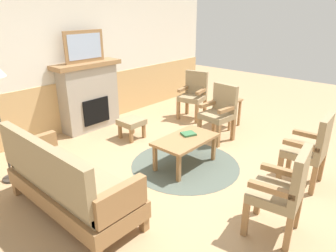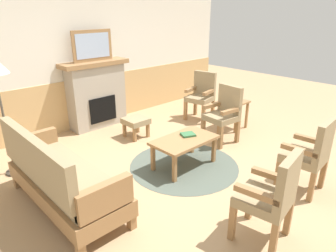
# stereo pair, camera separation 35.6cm
# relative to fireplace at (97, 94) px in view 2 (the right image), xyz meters

# --- Properties ---
(ground_plane) EXTENTS (14.00, 14.00, 0.00)m
(ground_plane) POSITION_rel_fireplace_xyz_m (0.00, -2.35, -0.65)
(ground_plane) COLOR tan
(wall_back) EXTENTS (7.20, 0.14, 2.70)m
(wall_back) POSITION_rel_fireplace_xyz_m (0.00, 0.25, 0.66)
(wall_back) COLOR silver
(wall_back) RESTS_ON ground_plane
(fireplace) EXTENTS (1.30, 0.44, 1.28)m
(fireplace) POSITION_rel_fireplace_xyz_m (0.00, 0.00, 0.00)
(fireplace) COLOR #A39989
(fireplace) RESTS_ON ground_plane
(framed_picture) EXTENTS (0.80, 0.04, 0.56)m
(framed_picture) POSITION_rel_fireplace_xyz_m (0.00, 0.00, 0.91)
(framed_picture) COLOR olive
(framed_picture) RESTS_ON fireplace
(couch) EXTENTS (0.70, 1.80, 0.98)m
(couch) POSITION_rel_fireplace_xyz_m (-1.74, -2.04, -0.26)
(couch) COLOR olive
(couch) RESTS_ON ground_plane
(coffee_table) EXTENTS (0.96, 0.56, 0.44)m
(coffee_table) POSITION_rel_fireplace_xyz_m (0.02, -2.33, -0.27)
(coffee_table) COLOR olive
(coffee_table) RESTS_ON ground_plane
(round_rug) EXTENTS (1.62, 1.62, 0.01)m
(round_rug) POSITION_rel_fireplace_xyz_m (0.02, -2.33, -0.65)
(round_rug) COLOR #4C564C
(round_rug) RESTS_ON ground_plane
(book_on_table) EXTENTS (0.25, 0.24, 0.03)m
(book_on_table) POSITION_rel_fireplace_xyz_m (0.14, -2.28, -0.20)
(book_on_table) COLOR #33663D
(book_on_table) RESTS_ON coffee_table
(footstool) EXTENTS (0.40, 0.40, 0.36)m
(footstool) POSITION_rel_fireplace_xyz_m (0.18, -0.97, -0.37)
(footstool) COLOR olive
(footstool) RESTS_ON ground_plane
(armchair_near_fireplace) EXTENTS (0.57, 0.57, 0.98)m
(armchair_near_fireplace) POSITION_rel_fireplace_xyz_m (1.79, -1.13, -0.11)
(armchair_near_fireplace) COLOR olive
(armchair_near_fireplace) RESTS_ON ground_plane
(armchair_by_window_left) EXTENTS (0.53, 0.53, 0.98)m
(armchair_by_window_left) POSITION_rel_fireplace_xyz_m (1.19, -2.16, -0.11)
(armchair_by_window_left) COLOR olive
(armchair_by_window_left) RESTS_ON ground_plane
(armchair_front_left) EXTENTS (0.51, 0.51, 0.98)m
(armchair_front_left) POSITION_rel_fireplace_xyz_m (0.68, -3.85, -0.11)
(armchair_front_left) COLOR olive
(armchair_front_left) RESTS_ON ground_plane
(armchair_front_center) EXTENTS (0.55, 0.55, 0.98)m
(armchair_front_center) POSITION_rel_fireplace_xyz_m (-0.50, -3.97, -0.11)
(armchair_front_center) COLOR olive
(armchair_front_center) RESTS_ON ground_plane
(side_table) EXTENTS (0.44, 0.44, 0.55)m
(side_table) POSITION_rel_fireplace_xyz_m (1.83, -1.92, -0.22)
(side_table) COLOR olive
(side_table) RESTS_ON ground_plane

